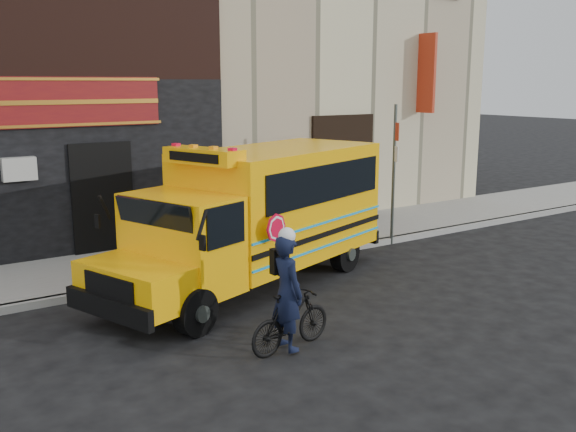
{
  "coord_description": "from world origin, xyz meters",
  "views": [
    {
      "loc": [
        -7.73,
        -9.36,
        4.08
      ],
      "look_at": [
        -0.31,
        1.85,
        1.27
      ],
      "focal_mm": 40.0,
      "sensor_mm": 36.0,
      "label": 1
    }
  ],
  "objects_px": {
    "school_bus": "(260,211)",
    "bicycle": "(291,321)",
    "sign_pole": "(394,169)",
    "cyclist": "(287,295)"
  },
  "relations": [
    {
      "from": "school_bus",
      "to": "sign_pole",
      "type": "distance_m",
      "value": 4.59
    },
    {
      "from": "cyclist",
      "to": "school_bus",
      "type": "bearing_deg",
      "value": -25.69
    },
    {
      "from": "sign_pole",
      "to": "bicycle",
      "type": "height_order",
      "value": "sign_pole"
    },
    {
      "from": "bicycle",
      "to": "cyclist",
      "type": "bearing_deg",
      "value": 93.74
    },
    {
      "from": "sign_pole",
      "to": "school_bus",
      "type": "bearing_deg",
      "value": -168.52
    },
    {
      "from": "school_bus",
      "to": "cyclist",
      "type": "relative_size",
      "value": 4.0
    },
    {
      "from": "school_bus",
      "to": "bicycle",
      "type": "relative_size",
      "value": 4.6
    },
    {
      "from": "school_bus",
      "to": "bicycle",
      "type": "height_order",
      "value": "school_bus"
    },
    {
      "from": "sign_pole",
      "to": "bicycle",
      "type": "distance_m",
      "value": 7.28
    },
    {
      "from": "bicycle",
      "to": "cyclist",
      "type": "relative_size",
      "value": 0.87
    }
  ]
}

